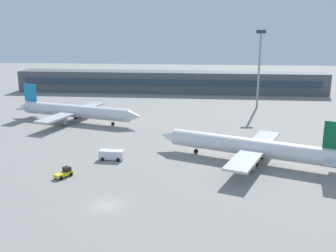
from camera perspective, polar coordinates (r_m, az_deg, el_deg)
ground_plane at (r=100.52m, az=-3.48°, el=-1.57°), size 400.00×400.00×0.00m
terminal_building at (r=169.04m, az=0.29°, el=6.56°), size 132.49×12.13×9.00m
airplane_near at (r=82.98m, az=11.91°, el=-3.05°), size 40.54×29.05×10.45m
airplane_mid at (r=118.45m, az=-13.39°, el=2.13°), size 42.09×29.90×10.59m
baggage_tug_yellow at (r=76.36m, az=-15.11°, el=-6.70°), size 3.12×3.87×1.75m
service_van_white at (r=83.76m, az=-8.38°, el=-4.22°), size 5.26×2.46×2.08m
floodlight_tower_west at (r=138.12m, az=13.37°, el=8.97°), size 3.20×0.80×26.78m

